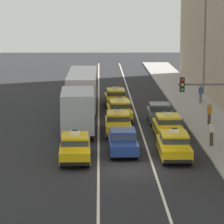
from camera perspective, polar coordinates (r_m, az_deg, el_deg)
The scene contains 18 objects.
ground_plane at distance 34.87m, azimuth 1.34°, elevation -5.41°, with size 160.00×160.00×0.00m, color #232326.
lane_stripe_left_center at distance 54.35m, azimuth -1.27°, elevation 0.36°, with size 0.14×80.00×0.01m, color silver.
lane_stripe_center_right at distance 54.44m, azimuth 2.10°, elevation 0.37°, with size 0.14×80.00×0.01m, color silver.
sidewalk_curb at distance 50.19m, azimuth 8.82°, elevation -0.53°, with size 4.00×90.00×0.15m, color #9E9993.
taxi_left_nearest at distance 36.37m, azimuth -3.52°, elevation -3.33°, with size 1.92×4.60×1.96m.
box_truck_left_second at distance 43.64m, azimuth -3.27°, elevation 0.21°, with size 2.44×7.02×3.27m.
bus_left_third at distance 54.66m, azimuth -2.81°, elevation 2.33°, with size 2.58×11.21×3.22m.
sedan_center_nearest at distance 38.02m, azimuth 1.03°, elevation -2.75°, with size 1.85×4.34×1.58m.
taxi_center_second at distance 43.46m, azimuth 0.57°, elevation -1.03°, with size 1.83×4.56×1.96m.
taxi_center_third at distance 48.62m, azimuth 0.73°, elevation 0.20°, with size 2.01×4.63×1.96m.
taxi_center_fourth at distance 54.94m, azimuth 0.34°, elevation 1.40°, with size 2.00×4.63×1.96m.
taxi_right_nearest at distance 37.01m, azimuth 5.90°, elevation -3.12°, with size 1.87×4.58×1.96m.
taxi_right_second at distance 42.60m, azimuth 5.33°, elevation -1.31°, with size 1.85×4.57×1.96m.
sedan_right_third at distance 47.80m, azimuth 4.53°, elevation -0.04°, with size 1.78×4.31×1.58m.
pedestrian_near_crosswalk at distance 40.07m, azimuth 9.42°, elevation -2.00°, with size 0.36×0.24×1.65m.
pedestrian_mid_block at distance 46.75m, azimuth 9.20°, elevation -0.19°, with size 0.36×0.24×1.69m.
pedestrian_trailing at distance 56.89m, azimuth 8.39°, elevation 1.69°, with size 0.36×0.24×1.62m.
traffic_light_pole at distance 32.47m, azimuth 9.47°, elevation 0.19°, with size 2.87×0.33×5.58m.
Camera 1 is at (-1.52, -33.51, 9.53)m, focal length 96.48 mm.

